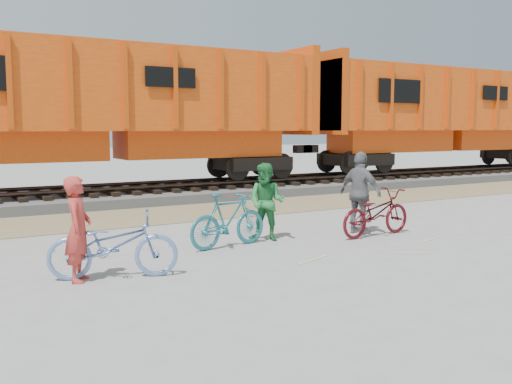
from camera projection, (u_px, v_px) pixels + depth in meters
ground at (330, 246)px, 11.28m from camera, size 120.00×120.00×0.00m
gravel_strip at (209, 211)px, 15.99m from camera, size 120.00×3.00×0.02m
ballast_bed at (163, 194)px, 18.97m from camera, size 120.00×4.00×0.30m
track at (163, 184)px, 18.94m from camera, size 120.00×2.60×0.24m
hopper_car_center at (110, 106)px, 17.79m from camera, size 14.00×3.13×4.65m
hopper_car_right at (444, 113)px, 25.36m from camera, size 14.00×3.13×4.65m
bicycle_blue at (113, 245)px, 8.81m from camera, size 2.10×1.29×1.04m
bicycle_teal at (228, 220)px, 11.11m from camera, size 1.84×0.78×1.07m
bicycle_maroon at (376, 213)px, 12.28m from camera, size 1.98×0.82×1.01m
person_solo at (78, 229)px, 8.61m from camera, size 0.59×0.69×1.61m
person_man at (267, 202)px, 11.76m from camera, size 0.97×0.99×1.61m
person_woman at (360, 193)px, 12.53m from camera, size 0.65×1.13×1.81m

